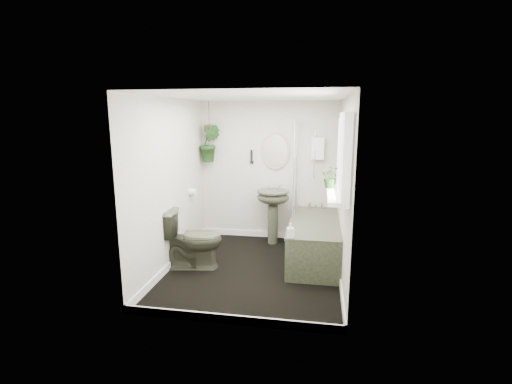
# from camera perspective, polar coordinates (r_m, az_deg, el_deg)

# --- Properties ---
(floor) EXTENTS (2.30, 2.80, 0.02)m
(floor) POSITION_cam_1_polar(r_m,az_deg,el_deg) (5.20, -0.29, -11.85)
(floor) COLOR black
(floor) RESTS_ON ground
(ceiling) EXTENTS (2.30, 2.80, 0.02)m
(ceiling) POSITION_cam_1_polar(r_m,az_deg,el_deg) (4.78, -0.32, 14.60)
(ceiling) COLOR white
(ceiling) RESTS_ON ground
(wall_back) EXTENTS (2.30, 0.02, 2.30)m
(wall_back) POSITION_cam_1_polar(r_m,az_deg,el_deg) (6.23, 1.98, 3.21)
(wall_back) COLOR beige
(wall_back) RESTS_ON ground
(wall_front) EXTENTS (2.30, 0.02, 2.30)m
(wall_front) POSITION_cam_1_polar(r_m,az_deg,el_deg) (3.51, -4.36, -3.47)
(wall_front) COLOR beige
(wall_front) RESTS_ON ground
(wall_left) EXTENTS (0.02, 2.80, 2.30)m
(wall_left) POSITION_cam_1_polar(r_m,az_deg,el_deg) (5.19, -13.03, 1.19)
(wall_left) COLOR beige
(wall_left) RESTS_ON ground
(wall_right) EXTENTS (0.02, 2.80, 2.30)m
(wall_right) POSITION_cam_1_polar(r_m,az_deg,el_deg) (4.79, 13.48, 0.34)
(wall_right) COLOR beige
(wall_right) RESTS_ON ground
(skirting) EXTENTS (2.30, 2.80, 0.10)m
(skirting) POSITION_cam_1_polar(r_m,az_deg,el_deg) (5.18, -0.29, -11.24)
(skirting) COLOR white
(skirting) RESTS_ON floor
(bathtub) EXTENTS (0.72, 1.72, 0.58)m
(bathtub) POSITION_cam_1_polar(r_m,az_deg,el_deg) (5.49, 8.96, -7.35)
(bathtub) COLOR #373A2B
(bathtub) RESTS_ON floor
(bath_screen) EXTENTS (0.04, 0.72, 1.40)m
(bath_screen) POSITION_cam_1_polar(r_m,az_deg,el_deg) (5.75, 6.07, 3.75)
(bath_screen) COLOR silver
(bath_screen) RESTS_ON bathtub
(shower_box) EXTENTS (0.20, 0.10, 0.35)m
(shower_box) POSITION_cam_1_polar(r_m,az_deg,el_deg) (6.06, 9.48, 6.63)
(shower_box) COLOR white
(shower_box) RESTS_ON wall_back
(oval_mirror) EXTENTS (0.46, 0.03, 0.62)m
(oval_mirror) POSITION_cam_1_polar(r_m,az_deg,el_deg) (6.14, 3.02, 6.36)
(oval_mirror) COLOR tan
(oval_mirror) RESTS_ON wall_back
(wall_sconce) EXTENTS (0.04, 0.04, 0.22)m
(wall_sconce) POSITION_cam_1_polar(r_m,az_deg,el_deg) (6.20, -0.69, 5.50)
(wall_sconce) COLOR black
(wall_sconce) RESTS_ON wall_back
(toilet_roll_holder) EXTENTS (0.11, 0.11, 0.11)m
(toilet_roll_holder) POSITION_cam_1_polar(r_m,az_deg,el_deg) (5.85, -9.74, 0.00)
(toilet_roll_holder) COLOR white
(toilet_roll_holder) RESTS_ON wall_left
(window_recess) EXTENTS (0.08, 1.00, 0.90)m
(window_recess) POSITION_cam_1_polar(r_m,az_deg,el_deg) (4.03, 13.40, 5.43)
(window_recess) COLOR white
(window_recess) RESTS_ON wall_right
(window_sill) EXTENTS (0.18, 1.00, 0.04)m
(window_sill) POSITION_cam_1_polar(r_m,az_deg,el_deg) (4.09, 12.15, -0.39)
(window_sill) COLOR white
(window_sill) RESTS_ON wall_right
(window_blinds) EXTENTS (0.01, 0.86, 0.76)m
(window_blinds) POSITION_cam_1_polar(r_m,az_deg,el_deg) (4.02, 12.76, 5.46)
(window_blinds) COLOR white
(window_blinds) RESTS_ON wall_right
(toilet) EXTENTS (0.87, 0.58, 0.82)m
(toilet) POSITION_cam_1_polar(r_m,az_deg,el_deg) (5.20, -9.76, -7.06)
(toilet) COLOR #373A2B
(toilet) RESTS_ON floor
(pedestal_sink) EXTENTS (0.55, 0.48, 0.89)m
(pedestal_sink) POSITION_cam_1_polar(r_m,az_deg,el_deg) (6.06, 2.61, -3.85)
(pedestal_sink) COLOR #373A2B
(pedestal_sink) RESTS_ON floor
(sill_plant) EXTENTS (0.24, 0.21, 0.25)m
(sill_plant) POSITION_cam_1_polar(r_m,az_deg,el_deg) (4.35, 11.45, 2.32)
(sill_plant) COLOR black
(sill_plant) RESTS_ON window_sill
(hanging_plant) EXTENTS (0.38, 0.32, 0.61)m
(hanging_plant) POSITION_cam_1_polar(r_m,az_deg,el_deg) (6.23, -7.14, 7.42)
(hanging_plant) COLOR black
(hanging_plant) RESTS_ON ceiling
(soap_bottle) EXTENTS (0.10, 0.10, 0.18)m
(soap_bottle) POSITION_cam_1_polar(r_m,az_deg,el_deg) (4.63, 5.32, -5.90)
(soap_bottle) COLOR #37292C
(soap_bottle) RESTS_ON bathtub
(hanging_pot) EXTENTS (0.16, 0.16, 0.12)m
(hanging_pot) POSITION_cam_1_polar(r_m,az_deg,el_deg) (6.22, -7.20, 9.69)
(hanging_pot) COLOR brown
(hanging_pot) RESTS_ON ceiling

